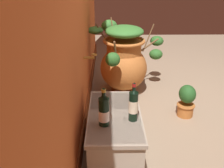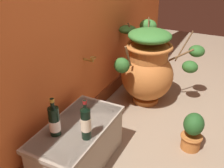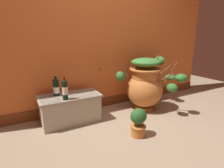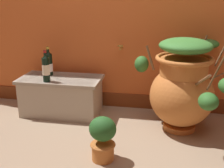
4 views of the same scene
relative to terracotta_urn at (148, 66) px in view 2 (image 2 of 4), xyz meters
name	(u,v)px [view 2 (image 2 of 4)]	position (x,y,z in m)	size (l,w,h in m)	color
ground_plane	(198,150)	(-0.60, -0.69, -0.41)	(7.00, 7.00, 0.00)	gray
terracotta_urn	(148,66)	(0.00, 0.00, 0.00)	(1.08, 0.95, 0.85)	#C17033
stone_ledge	(78,144)	(-1.18, 0.14, -0.21)	(0.80, 0.41, 0.37)	#B2A893
wine_bottle_left	(54,120)	(-1.33, 0.22, 0.08)	(0.08, 0.08, 0.29)	black
wine_bottle_middle	(86,122)	(-1.26, 0.00, 0.09)	(0.07, 0.07, 0.30)	black
potted_shrub	(193,131)	(-0.60, -0.61, -0.24)	(0.20, 0.19, 0.34)	#C17033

